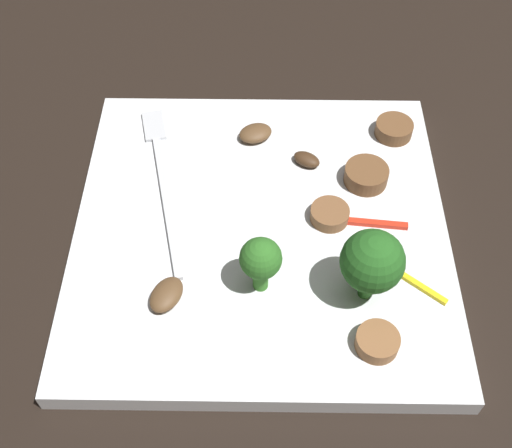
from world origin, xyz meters
name	(u,v)px	position (x,y,z in m)	size (l,w,h in m)	color
ground_plane	(256,237)	(0.00, 0.00, 0.00)	(1.40, 1.40, 0.00)	black
plate	(256,230)	(0.00, 0.00, 0.01)	(0.29, 0.29, 0.02)	white
fork	(157,174)	(0.05, 0.08, 0.02)	(0.18, 0.05, 0.00)	silver
broccoli_floret_0	(366,262)	(-0.06, -0.07, 0.06)	(0.04, 0.04, 0.06)	#296420
broccoli_floret_1	(257,260)	(-0.06, 0.00, 0.05)	(0.03, 0.03, 0.05)	#347525
sausage_slice_0	(325,214)	(0.01, -0.05, 0.02)	(0.03, 0.03, 0.01)	brown
sausage_slice_1	(361,175)	(0.05, -0.08, 0.02)	(0.04, 0.04, 0.01)	brown
sausage_slice_2	(371,342)	(-0.10, -0.08, 0.02)	(0.03, 0.03, 0.01)	brown
sausage_slice_3	(389,129)	(0.10, -0.11, 0.02)	(0.03, 0.03, 0.01)	brown
mushroom_0	(251,133)	(0.09, 0.01, 0.02)	(0.03, 0.02, 0.01)	brown
mushroom_1	(302,159)	(0.06, -0.04, 0.02)	(0.02, 0.01, 0.01)	#422B19
mushroom_2	(161,295)	(-0.07, 0.07, 0.02)	(0.03, 0.02, 0.01)	brown
pepper_strip_0	(371,223)	(0.00, -0.09, 0.02)	(0.05, 0.00, 0.00)	red
pepper_strip_1	(416,287)	(-0.06, -0.12, 0.02)	(0.04, 0.00, 0.00)	yellow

